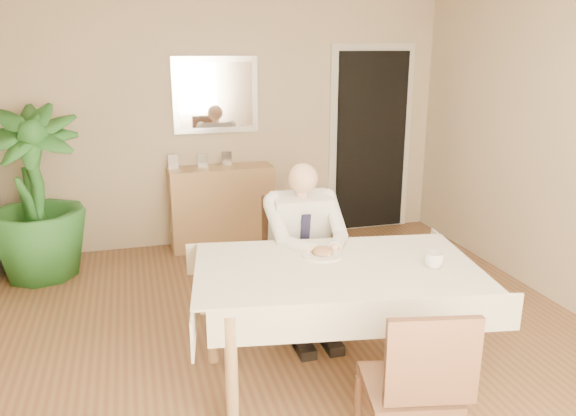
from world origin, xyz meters
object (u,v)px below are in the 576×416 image
object	(u,v)px
seated_man	(307,243)
coffee_mug	(434,260)
chair_far	(295,250)
potted_palm	(34,195)
chair_near	(418,384)
sideboard	(222,207)
dining_table	(336,279)

from	to	relation	value
seated_man	coffee_mug	distance (m)	0.96
chair_far	potted_palm	world-z (taller)	potted_palm
chair_near	seated_man	bearing A→B (deg)	104.41
coffee_mug	chair_near	bearing A→B (deg)	-123.28
chair_far	potted_palm	size ratio (longest dim) A/B	0.61
chair_far	coffee_mug	size ratio (longest dim) A/B	8.21
chair_far	sideboard	xyz separation A→B (m)	(-0.28, 1.71, -0.11)
chair_far	chair_near	world-z (taller)	chair_far
chair_far	potted_palm	distance (m)	2.43
chair_near	sideboard	bearing A→B (deg)	107.50
chair_far	chair_near	distance (m)	1.80
chair_far	potted_palm	bearing A→B (deg)	151.59
chair_far	coffee_mug	xyz separation A→B (m)	(0.55, -1.07, 0.26)
coffee_mug	sideboard	world-z (taller)	same
potted_palm	chair_near	bearing A→B (deg)	-56.70
chair_near	sideboard	distance (m)	3.53
dining_table	sideboard	bearing A→B (deg)	105.39
chair_far	sideboard	world-z (taller)	chair_far
dining_table	coffee_mug	distance (m)	0.60
chair_near	seated_man	distance (m)	1.52
chair_near	potted_palm	bearing A→B (deg)	135.02
chair_far	coffee_mug	world-z (taller)	chair_far
seated_man	sideboard	bearing A→B (deg)	98.08
seated_man	coffee_mug	bearing A→B (deg)	-54.58
chair_far	seated_man	xyz separation A→B (m)	(0.00, -0.29, 0.16)
sideboard	dining_table	bearing A→B (deg)	-85.33
sideboard	chair_far	bearing A→B (deg)	-82.14
chair_far	coffee_mug	bearing A→B (deg)	-57.01
potted_palm	dining_table	bearing A→B (deg)	-48.21
dining_table	chair_near	world-z (taller)	chair_near
seated_man	sideboard	size ratio (longest dim) A/B	1.18
dining_table	chair_far	size ratio (longest dim) A/B	1.98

